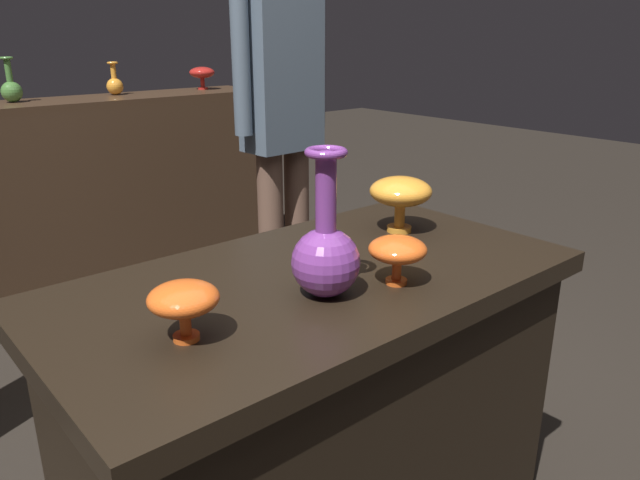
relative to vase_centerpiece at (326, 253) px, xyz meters
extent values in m
cube|color=black|center=(0.05, 0.10, -0.52)|extent=(1.10, 0.59, 0.75)
cube|color=black|center=(0.05, 0.10, -0.12)|extent=(1.20, 0.64, 0.05)
cube|color=#422D1E|center=(0.05, 2.30, -0.42)|extent=(2.60, 0.40, 0.95)
cube|color=#422D1E|center=(0.05, 2.30, 0.08)|extent=(2.60, 0.40, 0.04)
sphere|color=#7A388E|center=(0.00, 0.00, -0.02)|extent=(0.14, 0.14, 0.14)
cylinder|color=#7A388E|center=(0.00, 0.00, 0.12)|extent=(0.04, 0.04, 0.17)
torus|color=#7A388E|center=(0.00, 0.00, 0.20)|extent=(0.08, 0.08, 0.02)
cylinder|color=#E55B1E|center=(-0.31, 0.01, -0.09)|extent=(0.05, 0.05, 0.01)
cylinder|color=#E55B1E|center=(-0.31, 0.01, -0.06)|extent=(0.02, 0.02, 0.04)
ellipsoid|color=#E55B1E|center=(-0.31, 0.01, -0.01)|extent=(0.12, 0.12, 0.05)
cylinder|color=#E55B1E|center=(0.15, -0.06, -0.09)|extent=(0.05, 0.05, 0.01)
cylinder|color=#E55B1E|center=(0.15, -0.06, -0.06)|extent=(0.02, 0.02, 0.04)
ellipsoid|color=#E55B1E|center=(0.15, -0.06, -0.01)|extent=(0.12, 0.12, 0.05)
cylinder|color=orange|center=(0.42, 0.18, -0.08)|extent=(0.07, 0.07, 0.01)
cylinder|color=orange|center=(0.42, 0.18, -0.05)|extent=(0.03, 0.03, 0.06)
ellipsoid|color=orange|center=(0.42, 0.18, 0.02)|extent=(0.17, 0.17, 0.08)
cylinder|color=red|center=(1.09, 2.35, 0.10)|extent=(0.06, 0.06, 0.01)
cylinder|color=red|center=(1.09, 2.35, 0.14)|extent=(0.02, 0.02, 0.05)
ellipsoid|color=red|center=(1.09, 2.35, 0.19)|extent=(0.15, 0.15, 0.07)
sphere|color=#477A38|center=(0.05, 2.35, 0.15)|extent=(0.10, 0.10, 0.10)
cylinder|color=#477A38|center=(0.05, 2.35, 0.25)|extent=(0.03, 0.03, 0.11)
torus|color=#477A38|center=(0.05, 2.35, 0.30)|extent=(0.06, 0.06, 0.01)
sphere|color=orange|center=(0.57, 2.37, 0.14)|extent=(0.09, 0.09, 0.09)
cylinder|color=orange|center=(0.57, 2.37, 0.22)|extent=(0.03, 0.03, 0.08)
torus|color=orange|center=(0.57, 2.37, 0.26)|extent=(0.06, 0.06, 0.01)
cylinder|color=brown|center=(0.86, 1.18, -0.47)|extent=(0.11, 0.11, 0.84)
cylinder|color=brown|center=(0.71, 1.18, -0.47)|extent=(0.11, 0.11, 0.84)
cube|color=slate|center=(0.79, 1.18, 0.28)|extent=(0.33, 0.20, 0.66)
cylinder|color=slate|center=(0.99, 1.19, 0.31)|extent=(0.07, 0.07, 0.56)
cylinder|color=slate|center=(0.59, 1.17, 0.31)|extent=(0.07, 0.07, 0.56)
camera|label=1|loc=(-0.75, -0.86, 0.42)|focal=33.92mm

